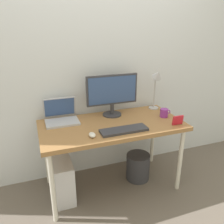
# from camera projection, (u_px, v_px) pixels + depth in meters

# --- Properties ---
(ground_plane) EXTENTS (6.00, 6.00, 0.00)m
(ground_plane) POSITION_uv_depth(u_px,v_px,m) (112.00, 185.00, 2.52)
(ground_plane) COLOR #665B51
(back_wall) EXTENTS (4.40, 0.04, 2.60)m
(back_wall) POSITION_uv_depth(u_px,v_px,m) (99.00, 59.00, 2.41)
(back_wall) COLOR silver
(back_wall) RESTS_ON ground_plane
(desk) EXTENTS (1.39, 0.68, 0.73)m
(desk) POSITION_uv_depth(u_px,v_px,m) (112.00, 129.00, 2.28)
(desk) COLOR olive
(desk) RESTS_ON ground_plane
(monitor) EXTENTS (0.55, 0.20, 0.44)m
(monitor) POSITION_uv_depth(u_px,v_px,m) (112.00, 93.00, 2.38)
(monitor) COLOR #333338
(monitor) RESTS_ON desk
(laptop) EXTENTS (0.32, 0.27, 0.23)m
(laptop) POSITION_uv_depth(u_px,v_px,m) (61.00, 116.00, 2.29)
(laptop) COLOR #B2B2B7
(laptop) RESTS_ON desk
(desk_lamp) EXTENTS (0.11, 0.16, 0.47)m
(desk_lamp) POSITION_uv_depth(u_px,v_px,m) (157.00, 81.00, 2.52)
(desk_lamp) COLOR #B2B2B7
(desk_lamp) RESTS_ON desk
(keyboard) EXTENTS (0.44, 0.14, 0.02)m
(keyboard) POSITION_uv_depth(u_px,v_px,m) (124.00, 130.00, 2.09)
(keyboard) COLOR #333338
(keyboard) RESTS_ON desk
(mouse) EXTENTS (0.06, 0.09, 0.03)m
(mouse) POSITION_uv_depth(u_px,v_px,m) (92.00, 135.00, 1.99)
(mouse) COLOR silver
(mouse) RESTS_ON desk
(coffee_mug) EXTENTS (0.12, 0.08, 0.09)m
(coffee_mug) POSITION_uv_depth(u_px,v_px,m) (164.00, 113.00, 2.41)
(coffee_mug) COLOR purple
(coffee_mug) RESTS_ON desk
(photo_frame) EXTENTS (0.11, 0.03, 0.09)m
(photo_frame) POSITION_uv_depth(u_px,v_px,m) (178.00, 120.00, 2.21)
(photo_frame) COLOR red
(photo_frame) RESTS_ON desk
(computer_tower) EXTENTS (0.18, 0.36, 0.42)m
(computer_tower) POSITION_uv_depth(u_px,v_px,m) (63.00, 180.00, 2.27)
(computer_tower) COLOR silver
(computer_tower) RESTS_ON ground_plane
(wastebasket) EXTENTS (0.26, 0.26, 0.30)m
(wastebasket) POSITION_uv_depth(u_px,v_px,m) (138.00, 167.00, 2.59)
(wastebasket) COLOR #333338
(wastebasket) RESTS_ON ground_plane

